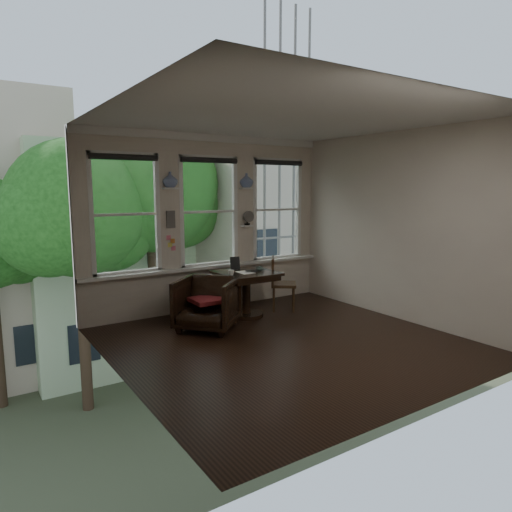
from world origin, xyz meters
TOP-DOWN VIEW (x-y plane):
  - ground at (0.00, 0.00)m, footprint 4.50×4.50m
  - ceiling at (0.00, 0.00)m, footprint 4.50×4.50m
  - wall_back at (0.00, 2.25)m, footprint 4.50×0.00m
  - wall_front at (0.00, -2.25)m, footprint 4.50×0.00m
  - wall_left at (-2.25, 0.00)m, footprint 0.00×4.50m
  - wall_right at (2.25, 0.00)m, footprint 0.00×4.50m
  - window_left at (-1.45, 2.25)m, footprint 1.10×0.12m
  - window_center at (0.00, 2.25)m, footprint 1.10×0.12m
  - window_right at (1.45, 2.25)m, footprint 1.10×0.12m
  - shelf_left at (-0.72, 2.15)m, footprint 0.26×0.16m
  - shelf_right at (0.72, 2.15)m, footprint 0.26×0.16m
  - intercom at (-0.72, 2.18)m, footprint 0.14×0.06m
  - sticky_notes at (-0.72, 2.19)m, footprint 0.16×0.01m
  - desk_fan at (0.72, 2.13)m, footprint 0.20×0.20m
  - vase_left at (-0.72, 2.15)m, footprint 0.24×0.24m
  - vase_right at (0.72, 2.15)m, footprint 0.24×0.24m
  - table at (0.25, 1.40)m, footprint 0.90×0.90m
  - armchair_left at (-0.62, 1.13)m, footprint 1.20×1.20m
  - cushion_red at (-0.62, 1.13)m, footprint 0.45×0.45m
  - side_chair_right at (1.01, 1.39)m, footprint 0.59×0.59m
  - laptop at (0.37, 1.30)m, footprint 0.35×0.25m
  - mug at (-0.12, 1.25)m, footprint 0.12×0.12m
  - drinking_glass at (0.43, 1.29)m, footprint 0.11×0.11m
  - tablet at (0.19, 1.66)m, footprint 0.18×0.12m
  - papers at (0.20, 1.36)m, footprint 0.23×0.31m

SIDE VIEW (x-z plane):
  - ground at x=0.00m, z-range 0.00..0.00m
  - table at x=0.25m, z-range 0.00..0.75m
  - armchair_left at x=-0.62m, z-range 0.00..0.79m
  - cushion_red at x=-0.62m, z-range 0.42..0.48m
  - side_chair_right at x=1.01m, z-range 0.00..0.92m
  - papers at x=0.20m, z-range 0.75..0.75m
  - laptop at x=0.37m, z-range 0.75..0.78m
  - drinking_glass at x=0.43m, z-range 0.75..0.84m
  - mug at x=-0.12m, z-range 0.75..0.84m
  - tablet at x=0.19m, z-range 0.75..0.97m
  - sticky_notes at x=-0.72m, z-range 1.13..1.37m
  - wall_back at x=0.00m, z-range -0.75..3.75m
  - wall_front at x=0.00m, z-range -0.75..3.75m
  - wall_left at x=-2.25m, z-range -0.75..3.75m
  - wall_right at x=2.25m, z-range -0.75..3.75m
  - desk_fan at x=0.72m, z-range 1.41..1.65m
  - intercom at x=-0.72m, z-range 1.46..1.74m
  - window_left at x=-1.45m, z-range 0.75..2.65m
  - window_center at x=0.00m, z-range 0.75..2.65m
  - window_right at x=1.45m, z-range 0.75..2.65m
  - shelf_left at x=-0.72m, z-range 2.08..2.12m
  - shelf_right at x=0.72m, z-range 2.08..2.12m
  - vase_left at x=-0.72m, z-range 2.12..2.36m
  - vase_right at x=0.72m, z-range 2.12..2.36m
  - ceiling at x=0.00m, z-range 3.00..3.00m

